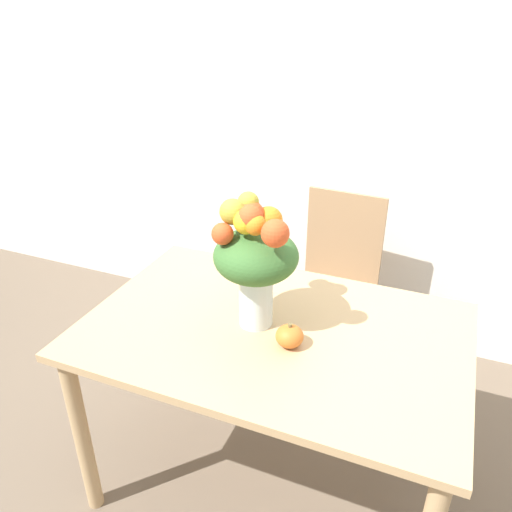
{
  "coord_description": "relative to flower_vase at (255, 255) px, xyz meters",
  "views": [
    {
      "loc": [
        0.5,
        -1.37,
        1.82
      ],
      "look_at": [
        -0.07,
        0.01,
        1.05
      ],
      "focal_mm": 35.0,
      "sensor_mm": 36.0,
      "label": 1
    }
  ],
  "objects": [
    {
      "name": "dining_table",
      "position": [
        0.07,
        -0.01,
        -0.37
      ],
      "size": [
        1.34,
        0.88,
        0.78
      ],
      "color": "tan",
      "rests_on": "ground_plane"
    },
    {
      "name": "pumpkin",
      "position": [
        0.16,
        -0.08,
        -0.23
      ],
      "size": [
        0.09,
        0.09,
        0.09
      ],
      "color": "orange",
      "rests_on": "dining_table"
    },
    {
      "name": "flower_vase",
      "position": [
        0.0,
        0.0,
        0.0
      ],
      "size": [
        0.29,
        0.35,
        0.47
      ],
      "color": "silver",
      "rests_on": "dining_table"
    },
    {
      "name": "dining_chair_near_window",
      "position": [
        0.1,
        0.81,
        -0.55
      ],
      "size": [
        0.45,
        0.45,
        0.97
      ],
      "rotation": [
        0.0,
        0.0,
        -0.06
      ],
      "color": "#9E7A56",
      "rests_on": "ground_plane"
    },
    {
      "name": "ground_plane",
      "position": [
        0.07,
        -0.01,
        -1.05
      ],
      "size": [
        12.0,
        12.0,
        0.0
      ],
      "primitive_type": "plane",
      "color": "brown"
    },
    {
      "name": "wall_back",
      "position": [
        0.07,
        1.22,
        0.3
      ],
      "size": [
        8.0,
        0.06,
        2.7
      ],
      "color": "white",
      "rests_on": "ground_plane"
    }
  ]
}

